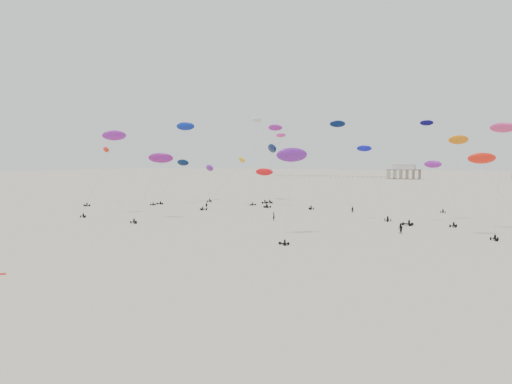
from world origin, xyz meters
The scene contains 27 objects.
ground_plane centered at (0.00, 200.00, 0.00)m, with size 900.00×900.00×0.00m, color #C1B499.
pavilion_main centered at (-10.00, 350.00, 4.22)m, with size 21.00×13.00×9.80m.
pier_fence centered at (-62.00, 350.00, 0.77)m, with size 80.20×0.20×1.50m.
rig_0 centered at (-0.60, 139.11, 17.10)m, with size 6.07×17.37×25.80m.
rig_1 centered at (26.02, 135.95, 13.44)m, with size 6.85×4.78×22.75m.
rig_2 centered at (26.15, 111.09, 6.82)m, with size 6.66×10.24×13.94m.
rig_3 centered at (16.52, 112.33, 8.43)m, with size 7.85×3.27×16.04m.
rig_4 centered at (-18.88, 135.67, 8.07)m, with size 8.20×11.21×12.46m.
rig_5 centered at (32.39, 117.32, 13.88)m, with size 4.98×15.25×19.51m.
rig_6 centered at (40.06, 104.11, 15.10)m, with size 4.95×16.04×21.70m.
rig_7 centered at (-22.03, 136.74, 18.03)m, with size 3.18×6.94×25.18m.
rig_8 centered at (-40.49, 142.40, 8.18)m, with size 6.63×9.00×11.77m.
rig_9 centered at (38.12, 97.61, 10.82)m, with size 10.42×5.08×14.59m.
rig_11 centered at (-20.02, 147.19, 11.24)m, with size 3.60×13.00×21.82m.
rig_12 centered at (-63.00, 118.50, 10.84)m, with size 4.72×12.55×17.65m.
rig_13 centered at (-44.93, 134.10, 20.42)m, with size 6.35×12.74×24.82m.
rig_14 centered at (-42.54, 99.53, 16.70)m, with size 5.23×13.64×20.60m.
rig_15 centered at (-23.60, 152.08, 14.81)m, with size 7.44×18.00×20.12m.
rig_16 centered at (-14.33, 131.38, 17.44)m, with size 4.65×6.31×22.57m.
rig_17 centered at (7.68, 85.47, 12.58)m, with size 6.40×14.07×16.55m.
rig_19 centered at (-23.78, 127.04, 10.55)m, with size 7.48×17.46×18.33m.
rig_20 centered at (-43.23, 128.93, 10.20)m, with size 7.97×10.48×14.39m.
rig_21 centered at (-26.67, 95.59, 11.64)m, with size 6.10×12.70×15.65m.
spectator_0 centered at (-2.75, 103.24, 0.00)m, with size 0.74×0.51×2.05m, color black.
spectator_1 centered at (24.41, 94.84, 0.00)m, with size 1.04×0.61×2.14m, color black.
spectator_2 centered at (-28.40, 119.35, 0.00)m, with size 1.16×0.62×1.96m, color black.
spectator_3 centered at (8.92, 124.61, 0.00)m, with size 0.69×0.48×1.90m, color black.
Camera 1 is at (36.85, 6.43, 12.80)m, focal length 35.00 mm.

